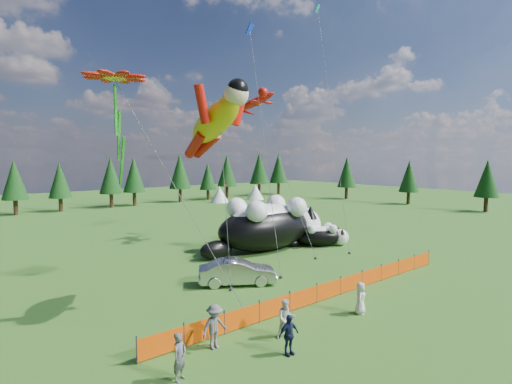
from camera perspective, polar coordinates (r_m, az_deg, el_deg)
ground at (r=25.02m, az=4.97°, el=-13.14°), size 160.00×160.00×0.00m
safety_fence at (r=22.93m, az=10.38°, el=-13.59°), size 22.06×0.06×1.10m
tree_line at (r=64.27m, az=-24.33°, el=1.16°), size 90.00×4.00×8.00m
festival_tents at (r=63.65m, az=-13.45°, el=-0.92°), size 50.00×3.20×2.80m
cat_large at (r=33.87m, az=2.13°, el=-4.65°), size 12.31×4.50×4.45m
cat_small at (r=35.72m, az=9.43°, el=-6.13°), size 4.94×3.76×1.97m
car at (r=24.90m, az=-2.65°, el=-11.34°), size 4.89×3.87×1.56m
spectator_a at (r=15.24m, az=-10.84°, el=-22.11°), size 0.74×0.64×1.70m
spectator_b at (r=18.05m, az=4.33°, el=-17.58°), size 0.96×0.82×1.70m
spectator_c at (r=16.69m, az=4.69°, el=-19.67°), size 0.99×0.57×1.62m
spectator_d at (r=17.17m, az=-5.94°, el=-18.57°), size 1.22×0.69×1.84m
spectator_e at (r=21.13m, az=14.70°, el=-14.45°), size 0.93×0.83×1.60m
superhero_kite at (r=20.74m, az=-5.91°, el=10.00°), size 4.35×4.76×11.86m
gecko_kite at (r=38.92m, az=-0.06°, el=12.74°), size 4.87×12.99×16.19m
flower_kite at (r=19.67m, az=-19.49°, el=14.75°), size 6.62×4.87×12.68m
diamond_kite_a at (r=28.13m, az=-0.67°, el=20.74°), size 1.03×3.30×16.98m
diamond_kite_b at (r=40.56m, az=9.04°, el=22.81°), size 3.67×6.92×22.84m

